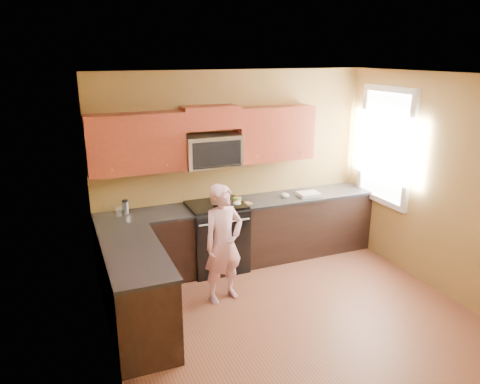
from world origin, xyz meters
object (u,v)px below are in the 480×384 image
microwave (212,166)px  butter_tub (237,202)px  frying_pan (222,204)px  travel_mug (126,213)px  woman (223,244)px  stove (216,236)px

microwave → butter_tub: (0.33, -0.09, -0.53)m
frying_pan → travel_mug: size_ratio=2.38×
frying_pan → butter_tub: size_ratio=3.45×
microwave → woman: bearing=-101.9°
microwave → frying_pan: bearing=-64.4°
stove → microwave: (0.00, 0.12, 0.97)m
microwave → frying_pan: microwave is taller
woman → frying_pan: size_ratio=3.51×
butter_tub → travel_mug: bearing=174.7°
travel_mug → microwave: bearing=-2.2°
woman → butter_tub: bearing=44.8°
microwave → woman: microwave is taller
butter_tub → microwave: bearing=164.1°
woman → frying_pan: 0.87m
microwave → woman: size_ratio=0.52×
butter_tub → stove: bearing=-174.4°
stove → woman: (-0.20, -0.83, 0.25)m
microwave → butter_tub: microwave is taller
stove → travel_mug: bearing=171.7°
stove → frying_pan: 0.48m
stove → frying_pan: bearing=-26.3°
stove → frying_pan: (0.08, -0.04, 0.47)m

